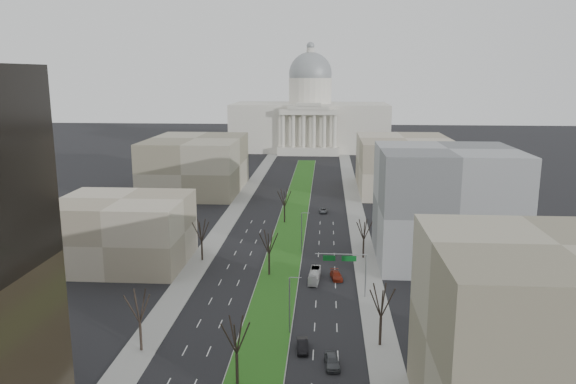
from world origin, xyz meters
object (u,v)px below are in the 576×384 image
at_px(car_black, 302,345).
at_px(car_red, 336,276).
at_px(car_grey_far, 323,211).
at_px(box_van, 315,275).
at_px(car_grey_near, 332,361).

bearing_deg(car_black, car_red, 75.10).
relative_size(car_grey_far, box_van, 0.58).
xyz_separation_m(car_grey_near, car_red, (1.09, 33.38, -0.11)).
xyz_separation_m(car_black, car_grey_far, (2.36, 82.16, -0.13)).
relative_size(car_grey_near, car_grey_far, 1.06).
distance_m(car_black, box_van, 27.94).
bearing_deg(box_van, car_grey_far, 92.88).
xyz_separation_m(car_grey_far, box_van, (-1.26, -54.25, 0.45)).
bearing_deg(car_grey_near, car_black, 129.22).
distance_m(car_grey_near, car_red, 33.39).
bearing_deg(car_grey_near, box_van, 90.01).
relative_size(car_black, car_red, 0.94).
bearing_deg(car_red, car_black, -109.99).
height_order(car_red, box_van, box_van).
xyz_separation_m(car_red, car_grey_far, (-2.93, 53.04, -0.08)).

